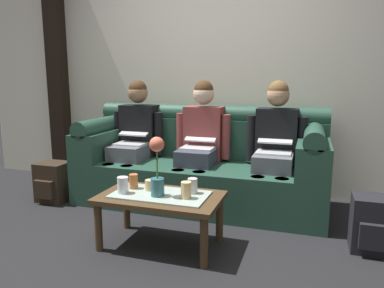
{
  "coord_description": "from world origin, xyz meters",
  "views": [
    {
      "loc": [
        1.02,
        -2.22,
        1.24
      ],
      "look_at": [
        0.02,
        0.82,
        0.66
      ],
      "focal_mm": 33.96,
      "sensor_mm": 36.0,
      "label": 1
    }
  ],
  "objects": [
    {
      "name": "backpack_right",
      "position": [
        1.49,
        0.54,
        0.2
      ],
      "size": [
        0.29,
        0.3,
        0.41
      ],
      "color": "black",
      "rests_on": "ground_plane"
    },
    {
      "name": "timber_pillar",
      "position": [
        -1.95,
        1.58,
        1.45
      ],
      "size": [
        0.2,
        0.2,
        2.9
      ],
      "primitive_type": "cube",
      "color": "black",
      "rests_on": "ground_plane"
    },
    {
      "name": "person_middle",
      "position": [
        0.0,
        1.17,
        0.66
      ],
      "size": [
        0.56,
        0.67,
        1.22
      ],
      "color": "#383D4C",
      "rests_on": "ground_plane"
    },
    {
      "name": "coffee_table",
      "position": [
        0.0,
        0.14,
        0.34
      ],
      "size": [
        0.9,
        0.53,
        0.41
      ],
      "color": "#47331E",
      "rests_on": "ground_plane"
    },
    {
      "name": "person_left",
      "position": [
        -0.72,
        1.17,
        0.66
      ],
      "size": [
        0.56,
        0.67,
        1.22
      ],
      "color": "#595B66",
      "rests_on": "ground_plane"
    },
    {
      "name": "cup_far_left",
      "position": [
        -0.11,
        0.2,
        0.44
      ],
      "size": [
        0.07,
        0.07,
        0.08
      ],
      "primitive_type": "cylinder",
      "color": "#DBB77A",
      "rests_on": "coffee_table"
    },
    {
      "name": "back_wall_patterned",
      "position": [
        0.0,
        1.7,
        1.45
      ],
      "size": [
        6.0,
        0.12,
        2.9
      ],
      "primitive_type": "cube",
      "color": "silver",
      "rests_on": "ground_plane"
    },
    {
      "name": "ground_plane",
      "position": [
        0.0,
        0.0,
        0.0
      ],
      "size": [
        14.0,
        14.0,
        0.0
      ],
      "primitive_type": "plane",
      "color": "black"
    },
    {
      "name": "cup_far_right",
      "position": [
        -0.25,
        0.2,
        0.46
      ],
      "size": [
        0.07,
        0.07,
        0.11
      ],
      "primitive_type": "cylinder",
      "color": "#B26633",
      "rests_on": "coffee_table"
    },
    {
      "name": "cup_far_center",
      "position": [
        0.21,
        0.1,
        0.46
      ],
      "size": [
        0.07,
        0.07,
        0.12
      ],
      "primitive_type": "cylinder",
      "color": "#DBB77A",
      "rests_on": "coffee_table"
    },
    {
      "name": "person_right",
      "position": [
        0.72,
        1.17,
        0.66
      ],
      "size": [
        0.56,
        0.67,
        1.22
      ],
      "color": "#595B66",
      "rests_on": "ground_plane"
    },
    {
      "name": "cup_near_left",
      "position": [
        0.22,
        0.23,
        0.46
      ],
      "size": [
        0.07,
        0.07,
        0.11
      ],
      "primitive_type": "cylinder",
      "color": "silver",
      "rests_on": "coffee_table"
    },
    {
      "name": "couch",
      "position": [
        0.0,
        1.17,
        0.37
      ],
      "size": [
        2.4,
        0.88,
        0.96
      ],
      "color": "#234738",
      "rests_on": "ground_plane"
    },
    {
      "name": "flower_vase",
      "position": [
        0.0,
        0.09,
        0.62
      ],
      "size": [
        0.11,
        0.11,
        0.43
      ],
      "color": "#336672",
      "rests_on": "coffee_table"
    },
    {
      "name": "cup_near_right",
      "position": [
        -0.27,
        0.07,
        0.47
      ],
      "size": [
        0.08,
        0.08,
        0.12
      ],
      "primitive_type": "cylinder",
      "color": "silver",
      "rests_on": "coffee_table"
    },
    {
      "name": "backpack_left",
      "position": [
        -1.44,
        0.73,
        0.2
      ],
      "size": [
        0.3,
        0.31,
        0.4
      ],
      "color": "#2D2319",
      "rests_on": "ground_plane"
    }
  ]
}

